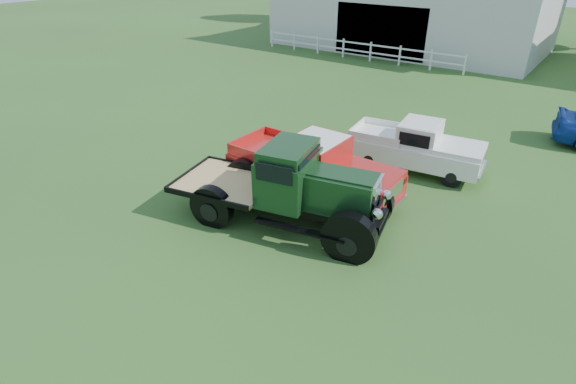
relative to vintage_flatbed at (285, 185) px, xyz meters
The scene contains 6 objects.
ground 1.75m from the vintage_flatbed, 89.84° to the right, with size 120.00×120.00×0.00m, color #325222.
shed_left 25.69m from the vintage_flatbed, 105.84° to the left, with size 18.80×10.20×5.60m, color #BAB9B7, non-canonical shape.
fence_rail 20.31m from the vintage_flatbed, 113.19° to the left, with size 14.20×0.16×1.20m, color white, non-canonical shape.
vintage_flatbed is the anchor object (origin of this frame).
red_pickup 1.60m from the vintage_flatbed, 96.47° to the left, with size 5.23×2.01×1.91m, color red, non-canonical shape.
white_pickup 5.43m from the vintage_flatbed, 74.06° to the left, with size 4.40×1.70×1.61m, color white, non-canonical shape.
Camera 1 is at (6.15, -6.93, 6.62)m, focal length 28.00 mm.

